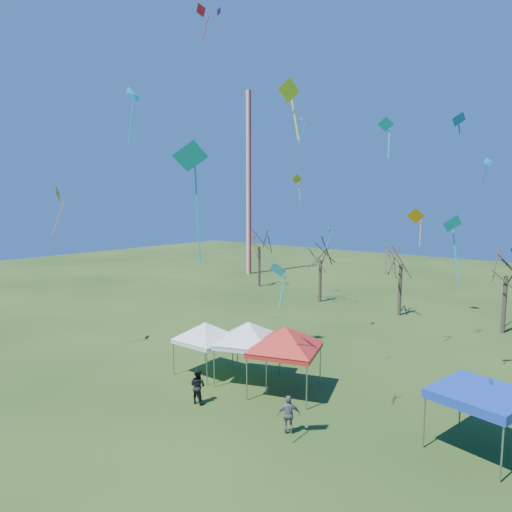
% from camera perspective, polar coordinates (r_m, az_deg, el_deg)
% --- Properties ---
extents(ground, '(140.00, 140.00, 0.00)m').
position_cam_1_polar(ground, '(22.05, -1.83, -20.59)').
color(ground, '#204014').
rests_on(ground, ground).
extents(radio_mast, '(0.70, 0.70, 25.00)m').
position_cam_1_polar(radio_mast, '(63.64, -0.92, 8.99)').
color(radio_mast, silver).
rests_on(radio_mast, ground).
extents(tree_0, '(3.83, 3.83, 8.44)m').
position_cam_1_polar(tree_0, '(54.08, 0.40, 2.98)').
color(tree_0, '#3D2D21').
rests_on(tree_0, ground).
extents(tree_1, '(3.42, 3.42, 7.54)m').
position_cam_1_polar(tree_1, '(46.15, 8.09, 1.38)').
color(tree_1, '#3D2D21').
rests_on(tree_1, ground).
extents(tree_2, '(3.71, 3.71, 8.18)m').
position_cam_1_polar(tree_2, '(42.17, 17.74, 1.28)').
color(tree_2, '#3D2D21').
rests_on(tree_2, ground).
extents(tree_3, '(3.59, 3.59, 7.91)m').
position_cam_1_polar(tree_3, '(39.62, 28.93, 0.10)').
color(tree_3, '#3D2D21').
rests_on(tree_3, ground).
extents(tent_white_west, '(4.04, 4.04, 3.57)m').
position_cam_1_polar(tent_white_west, '(27.29, -6.34, -8.66)').
color(tent_white_west, gray).
rests_on(tent_white_west, ground).
extents(tent_white_mid, '(4.16, 4.16, 3.96)m').
position_cam_1_polar(tent_white_mid, '(25.92, -0.99, -8.73)').
color(tent_white_mid, gray).
rests_on(tent_white_mid, ground).
extents(tent_red, '(4.49, 4.49, 4.19)m').
position_cam_1_polar(tent_red, '(24.31, 3.68, -9.35)').
color(tent_red, gray).
rests_on(tent_red, ground).
extents(tent_blue, '(3.86, 3.86, 2.57)m').
position_cam_1_polar(tent_blue, '(21.29, 26.26, -15.35)').
color(tent_blue, gray).
rests_on(tent_blue, ground).
extents(person_grey, '(1.02, 0.99, 1.72)m').
position_cam_1_polar(person_grey, '(21.21, 4.13, -19.17)').
color(person_grey, slate).
rests_on(person_grey, ground).
extents(person_dark, '(0.94, 0.77, 1.79)m').
position_cam_1_polar(person_dark, '(24.09, -7.29, -15.82)').
color(person_dark, black).
rests_on(person_dark, ground).
extents(kite_27, '(0.73, 0.94, 2.33)m').
position_cam_1_polar(kite_27, '(18.16, 4.11, 19.83)').
color(kite_27, '#FFF41A').
rests_on(kite_27, ground).
extents(kite_14, '(1.17, 1.12, 3.19)m').
position_cam_1_polar(kite_14, '(32.11, -23.43, 7.07)').
color(kite_14, '#FF9F0D').
rests_on(kite_14, ground).
extents(kite_5, '(1.37, 1.54, 4.07)m').
position_cam_1_polar(kite_5, '(15.69, -8.22, 12.14)').
color(kite_5, '#0C9DC2').
rests_on(kite_5, ground).
extents(kite_11, '(1.25, 0.85, 2.54)m').
position_cam_1_polar(kite_11, '(31.96, 19.34, 4.73)').
color(kite_11, orange).
rests_on(kite_11, ground).
extents(kite_9, '(0.68, 0.54, 1.50)m').
position_cam_1_polar(kite_9, '(17.76, 15.95, 15.37)').
color(kite_9, '#0DA8CC').
rests_on(kite_9, ground).
extents(kite_2, '(1.00, 1.20, 2.78)m').
position_cam_1_polar(kite_2, '(47.29, 5.11, 9.53)').
color(kite_2, gold).
rests_on(kite_2, ground).
extents(kite_21, '(0.66, 0.78, 2.10)m').
position_cam_1_polar(kite_21, '(40.87, -4.68, 28.06)').
color(kite_21, purple).
rests_on(kite_21, ground).
extents(kite_8, '(0.93, 1.30, 3.44)m').
position_cam_1_polar(kite_8, '(28.94, -15.11, 18.83)').
color(kite_8, '#0DB2D1').
rests_on(kite_8, ground).
extents(kite_13, '(0.73, 0.98, 2.35)m').
position_cam_1_polar(kite_13, '(43.58, 9.16, 3.29)').
color(kite_13, '#0ED1D5').
rests_on(kite_13, ground).
extents(kite_17, '(1.05, 1.12, 2.80)m').
position_cam_1_polar(kite_17, '(20.35, 23.32, 3.61)').
color(kite_17, '#0CA5BD').
rests_on(kite_17, ground).
extents(kite_1, '(1.01, 0.71, 2.20)m').
position_cam_1_polar(kite_1, '(21.94, 2.82, -1.75)').
color(kite_1, '#0EB2D2').
rests_on(kite_1, ground).
extents(kite_7, '(1.19, 0.97, 3.35)m').
position_cam_1_polar(kite_7, '(42.57, -6.84, 28.16)').
color(kite_7, red).
rests_on(kite_7, ground).
extents(kite_18, '(0.95, 1.02, 2.12)m').
position_cam_1_polar(kite_18, '(25.70, 24.00, 15.28)').
color(kite_18, blue).
rests_on(kite_18, ground).
extents(kite_19, '(0.81, 0.84, 2.07)m').
position_cam_1_polar(kite_19, '(35.62, 27.04, 10.33)').
color(kite_19, blue).
rests_on(kite_19, ground).
extents(kite_24, '(0.71, 0.91, 2.08)m').
position_cam_1_polar(kite_24, '(32.39, 5.88, 16.42)').
color(kite_24, '#0BB2B2').
rests_on(kite_24, ground).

